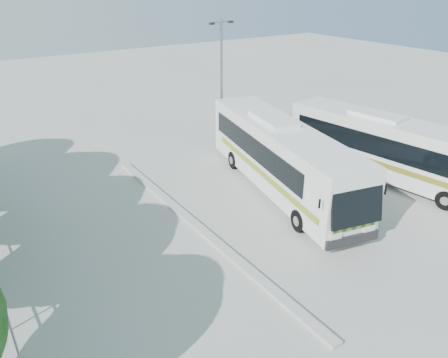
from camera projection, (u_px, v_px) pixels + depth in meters
ground at (268, 232)px, 18.22m from camera, size 100.00×100.00×0.00m
kerb_divider at (197, 226)px, 18.54m from camera, size 0.40×16.00×0.15m
coach_main at (281, 156)px, 21.07m from camera, size 4.80×12.05×3.28m
coach_adjacent at (390, 148)px, 22.32m from camera, size 3.82×11.54×3.15m
lamppost at (222, 78)px, 26.01m from camera, size 1.83×0.51×7.52m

